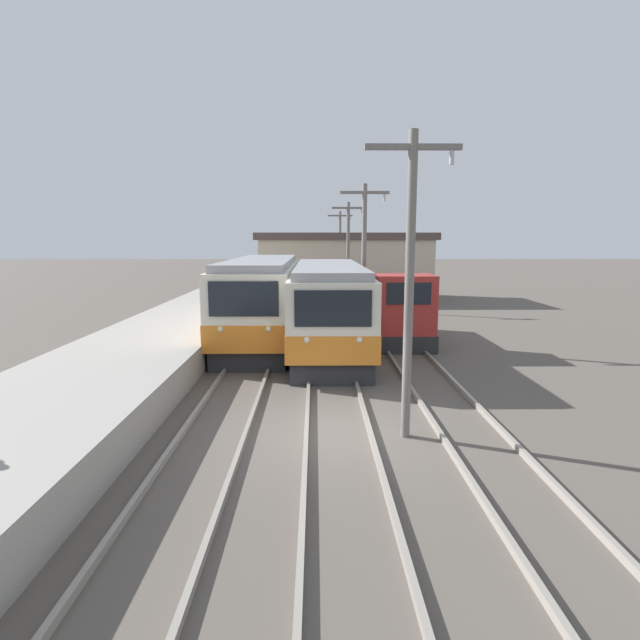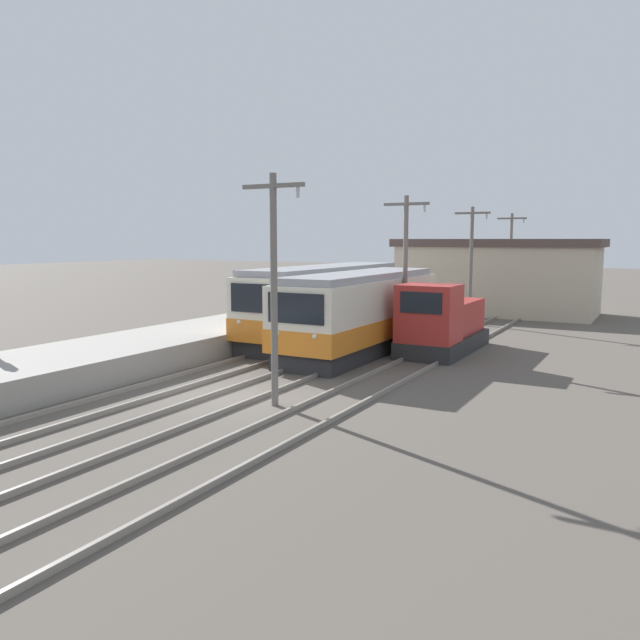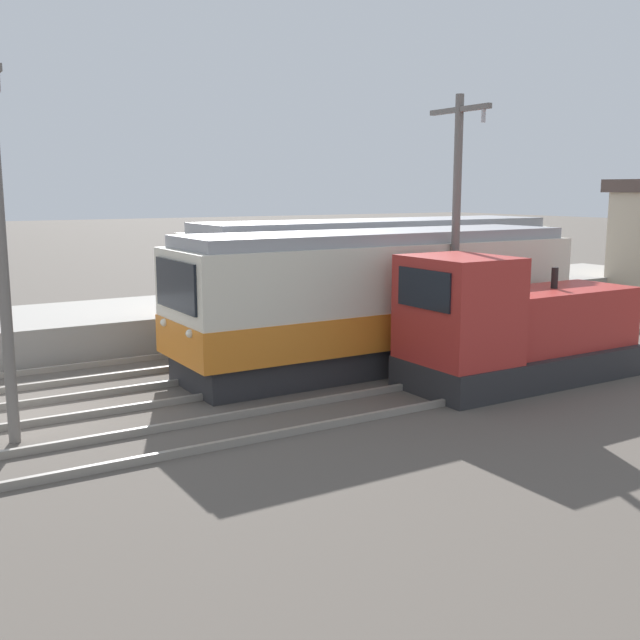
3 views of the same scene
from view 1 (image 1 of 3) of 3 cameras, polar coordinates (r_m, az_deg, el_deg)
The scene contains 13 objects.
ground_plane at distance 11.72m, azimuth 1.06°, elevation -12.71°, with size 200.00×200.00×0.00m, color #564F47.
platform_left at distance 12.98m, azimuth -28.13°, elevation -9.38°, with size 4.50×54.00×0.96m, color gray.
track_left at distance 11.91m, azimuth -11.84°, elevation -12.19°, with size 1.54×60.00×0.14m.
track_center at distance 11.70m, azimuth 2.06°, elevation -12.39°, with size 1.54×60.00×0.14m.
track_right at distance 12.21m, azimuth 16.59°, elevation -11.84°, with size 1.54×60.00×0.14m.
commuter_train_left at distance 21.87m, azimuth -6.54°, elevation 2.01°, with size 2.84×11.67×3.54m.
commuter_train_center at distance 19.82m, azimuth 0.95°, elevation 1.15°, with size 2.84×10.83×3.40m.
shunting_locomotive at distance 21.78m, azimuth 8.75°, elevation 0.75°, with size 2.40×6.02×3.00m.
catenary_mast_near at distance 10.84m, azimuth 10.25°, elevation 5.03°, with size 2.00×0.20×6.60m.
catenary_mast_mid at distance 20.87m, azimuth 5.06°, elevation 7.09°, with size 2.00×0.20×6.60m.
catenary_mast_far at distance 30.96m, azimuth 3.23°, elevation 7.80°, with size 2.00×0.20×6.60m.
catenary_mast_distant at distance 41.07m, azimuth 2.30°, elevation 8.16°, with size 2.00×0.20×6.60m.
station_building at distance 36.98m, azimuth 2.79°, elevation 6.20°, with size 12.60×6.30×4.81m.
Camera 1 is at (-0.31, -10.87, 4.38)m, focal length 28.00 mm.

